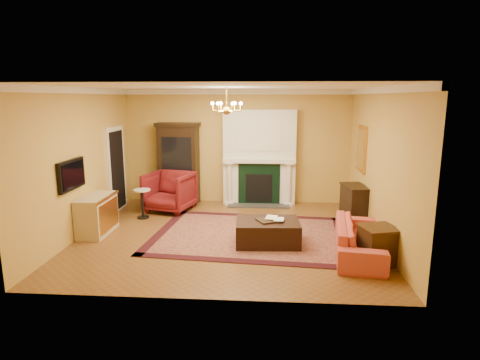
# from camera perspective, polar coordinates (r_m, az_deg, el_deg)

# --- Properties ---
(floor) EXTENTS (6.00, 5.50, 0.02)m
(floor) POSITION_cam_1_polar(r_m,az_deg,el_deg) (8.44, -1.80, -7.82)
(floor) COLOR brown
(floor) RESTS_ON ground
(ceiling) EXTENTS (6.00, 5.50, 0.02)m
(ceiling) POSITION_cam_1_polar(r_m,az_deg,el_deg) (7.96, -1.94, 13.13)
(ceiling) COLOR white
(ceiling) RESTS_ON wall_back
(wall_back) EXTENTS (6.00, 0.02, 3.00)m
(wall_back) POSITION_cam_1_polar(r_m,az_deg,el_deg) (10.79, -0.39, 4.72)
(wall_back) COLOR #B78841
(wall_back) RESTS_ON floor
(wall_front) EXTENTS (6.00, 0.02, 3.00)m
(wall_front) POSITION_cam_1_polar(r_m,az_deg,el_deg) (5.38, -4.82, -2.41)
(wall_front) COLOR #B78841
(wall_front) RESTS_ON floor
(wall_left) EXTENTS (0.02, 5.50, 3.00)m
(wall_left) POSITION_cam_1_polar(r_m,az_deg,el_deg) (8.89, -21.58, 2.40)
(wall_left) COLOR #B78841
(wall_left) RESTS_ON floor
(wall_right) EXTENTS (0.02, 5.50, 3.00)m
(wall_right) POSITION_cam_1_polar(r_m,az_deg,el_deg) (8.32, 19.24, 1.99)
(wall_right) COLOR #B78841
(wall_right) RESTS_ON floor
(fireplace) EXTENTS (1.90, 0.70, 2.50)m
(fireplace) POSITION_cam_1_polar(r_m,az_deg,el_deg) (10.62, 2.77, 2.92)
(fireplace) COLOR silver
(fireplace) RESTS_ON wall_back
(crown_molding) EXTENTS (6.00, 5.50, 0.12)m
(crown_molding) POSITION_cam_1_polar(r_m,az_deg,el_deg) (8.91, -1.30, 12.53)
(crown_molding) COLOR silver
(crown_molding) RESTS_ON ceiling
(doorway) EXTENTS (0.08, 1.05, 2.10)m
(doorway) POSITION_cam_1_polar(r_m,az_deg,el_deg) (10.48, -17.18, 1.47)
(doorway) COLOR silver
(doorway) RESTS_ON wall_left
(tv_panel) EXTENTS (0.09, 0.95, 0.58)m
(tv_panel) POSITION_cam_1_polar(r_m,az_deg,el_deg) (8.35, -22.85, 0.71)
(tv_panel) COLOR black
(tv_panel) RESTS_ON wall_left
(gilt_mirror) EXTENTS (0.06, 0.76, 1.05)m
(gilt_mirror) POSITION_cam_1_polar(r_m,az_deg,el_deg) (9.64, 16.90, 4.28)
(gilt_mirror) COLOR gold
(gilt_mirror) RESTS_ON wall_right
(chandelier) EXTENTS (0.63, 0.55, 0.53)m
(chandelier) POSITION_cam_1_polar(r_m,az_deg,el_deg) (7.96, -1.92, 10.24)
(chandelier) COLOR gold
(chandelier) RESTS_ON ceiling
(oriental_rug) EXTENTS (4.17, 3.27, 0.02)m
(oriental_rug) POSITION_cam_1_polar(r_m,az_deg,el_deg) (8.40, 1.44, -7.80)
(oriental_rug) COLOR #440E16
(oriental_rug) RESTS_ON floor
(china_cabinet) EXTENTS (1.07, 0.56, 2.06)m
(china_cabinet) POSITION_cam_1_polar(r_m,az_deg,el_deg) (10.82, -8.69, 2.09)
(china_cabinet) COLOR black
(china_cabinet) RESTS_ON floor
(wingback_armchair) EXTENTS (1.27, 1.22, 1.08)m
(wingback_armchair) POSITION_cam_1_polar(r_m,az_deg,el_deg) (10.17, -9.99, -1.38)
(wingback_armchair) COLOR maroon
(wingback_armchair) RESTS_ON floor
(pedestal_table) EXTENTS (0.39, 0.39, 0.70)m
(pedestal_table) POSITION_cam_1_polar(r_m,az_deg,el_deg) (9.70, -13.70, -2.99)
(pedestal_table) COLOR black
(pedestal_table) RESTS_ON floor
(commode) EXTENTS (0.51, 1.08, 0.80)m
(commode) POSITION_cam_1_polar(r_m,az_deg,el_deg) (8.92, -19.68, -4.68)
(commode) COLOR tan
(commode) RESTS_ON floor
(coral_sofa) EXTENTS (0.89, 2.11, 0.80)m
(coral_sofa) POSITION_cam_1_polar(r_m,az_deg,el_deg) (7.62, 16.63, -7.26)
(coral_sofa) COLOR #BA3E3B
(coral_sofa) RESTS_ON floor
(end_table) EXTENTS (0.65, 0.65, 0.62)m
(end_table) POSITION_cam_1_polar(r_m,az_deg,el_deg) (7.34, 19.02, -8.87)
(end_table) COLOR #331F0D
(end_table) RESTS_ON floor
(console_table) EXTENTS (0.55, 0.83, 0.85)m
(console_table) POSITION_cam_1_polar(r_m,az_deg,el_deg) (9.36, 15.99, -3.51)
(console_table) COLOR black
(console_table) RESTS_ON floor
(leather_ottoman) EXTENTS (1.26, 0.95, 0.45)m
(leather_ottoman) POSITION_cam_1_polar(r_m,az_deg,el_deg) (7.87, 3.93, -7.37)
(leather_ottoman) COLOR black
(leather_ottoman) RESTS_ON oriental_rug
(ottoman_tray) EXTENTS (0.57, 0.53, 0.03)m
(ottoman_tray) POSITION_cam_1_polar(r_m,az_deg,el_deg) (7.79, 4.27, -5.72)
(ottoman_tray) COLOR black
(ottoman_tray) RESTS_ON leather_ottoman
(book_a) EXTENTS (0.21, 0.06, 0.28)m
(book_a) POSITION_cam_1_polar(r_m,az_deg,el_deg) (7.83, 3.71, -4.41)
(book_a) COLOR gray
(book_a) RESTS_ON ottoman_tray
(book_b) EXTENTS (0.19, 0.04, 0.26)m
(book_b) POSITION_cam_1_polar(r_m,az_deg,el_deg) (7.73, 4.84, -4.72)
(book_b) COLOR gray
(book_b) RESTS_ON ottoman_tray
(topiary_left) EXTENTS (0.16, 0.16, 0.44)m
(topiary_left) POSITION_cam_1_polar(r_m,az_deg,el_deg) (10.58, -1.47, 4.43)
(topiary_left) COLOR gray
(topiary_left) RESTS_ON fireplace
(topiary_right) EXTENTS (0.17, 0.17, 0.46)m
(topiary_right) POSITION_cam_1_polar(r_m,az_deg,el_deg) (10.54, 6.20, 4.38)
(topiary_right) COLOR gray
(topiary_right) RESTS_ON fireplace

